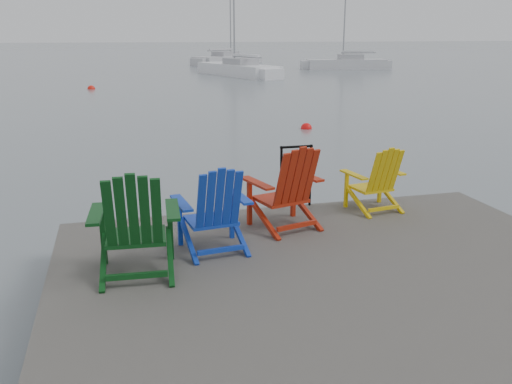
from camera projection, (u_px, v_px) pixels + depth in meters
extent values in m
plane|color=slate|center=(346.00, 323.00, 5.67)|extent=(400.00, 400.00, 0.00)
cube|color=#2D2B28|center=(348.00, 288.00, 5.56)|extent=(6.00, 5.00, 0.20)
cylinder|color=black|center=(88.00, 287.00, 7.15)|extent=(0.26, 0.26, 1.20)
cylinder|color=black|center=(283.00, 265.00, 7.80)|extent=(0.26, 0.26, 1.20)
cylinder|color=black|center=(448.00, 248.00, 8.45)|extent=(0.26, 0.26, 1.20)
cylinder|color=black|center=(281.00, 177.00, 7.69)|extent=(0.04, 0.04, 0.90)
cylinder|color=black|center=(310.00, 175.00, 7.79)|extent=(0.04, 0.04, 0.90)
cylinder|color=black|center=(296.00, 147.00, 7.62)|extent=(0.48, 0.04, 0.04)
cylinder|color=black|center=(296.00, 169.00, 7.71)|extent=(0.44, 0.03, 0.03)
cube|color=#0B3D13|center=(136.00, 237.00, 5.65)|extent=(0.64, 0.58, 0.04)
cube|color=#0B3D13|center=(103.00, 236.00, 5.81)|extent=(0.06, 0.06, 0.64)
cube|color=#0B3D13|center=(170.00, 232.00, 5.94)|extent=(0.06, 0.06, 0.64)
cube|color=#0B3D13|center=(96.00, 214.00, 5.48)|extent=(0.18, 0.70, 0.03)
cube|color=#0B3D13|center=(173.00, 210.00, 5.62)|extent=(0.18, 0.70, 0.03)
cube|color=#0B3D13|center=(133.00, 213.00, 5.20)|extent=(0.58, 0.33, 0.78)
cube|color=#1135B0|center=(211.00, 220.00, 6.27)|extent=(0.60, 0.54, 0.04)
cube|color=#1135B0|center=(180.00, 222.00, 6.35)|extent=(0.06, 0.06, 0.57)
cube|color=#1135B0|center=(232.00, 216.00, 6.57)|extent=(0.06, 0.06, 0.57)
cube|color=#1135B0|center=(181.00, 203.00, 6.06)|extent=(0.19, 0.63, 0.03)
cube|color=#1135B0|center=(240.00, 197.00, 6.30)|extent=(0.19, 0.63, 0.03)
cube|color=#1135B0|center=(219.00, 200.00, 5.88)|extent=(0.53, 0.32, 0.70)
cube|color=#A11F0B|center=(281.00, 199.00, 7.00)|extent=(0.69, 0.65, 0.04)
cube|color=#A11F0B|center=(249.00, 202.00, 7.03)|extent=(0.07, 0.07, 0.61)
cube|color=#A11F0B|center=(293.00, 195.00, 7.36)|extent=(0.07, 0.07, 0.61)
cube|color=#A11F0B|center=(257.00, 183.00, 6.73)|extent=(0.30, 0.67, 0.03)
cube|color=#A11F0B|center=(305.00, 175.00, 7.09)|extent=(0.30, 0.67, 0.03)
cube|color=#A11F0B|center=(296.00, 178.00, 6.61)|extent=(0.59, 0.41, 0.75)
cube|color=#DFB70C|center=(371.00, 188.00, 7.70)|extent=(0.55, 0.51, 0.04)
cube|color=#DFB70C|center=(346.00, 190.00, 7.76)|extent=(0.05, 0.05, 0.52)
cube|color=#DFB70C|center=(380.00, 185.00, 7.98)|extent=(0.05, 0.05, 0.52)
cube|color=#DFB70C|center=(354.00, 175.00, 7.50)|extent=(0.19, 0.57, 0.03)
cube|color=#DFB70C|center=(391.00, 170.00, 7.74)|extent=(0.19, 0.57, 0.03)
cube|color=#DFB70C|center=(385.00, 172.00, 7.35)|extent=(0.49, 0.30, 0.63)
cube|color=white|center=(237.00, 72.00, 39.37)|extent=(4.68, 8.79, 1.10)
cube|color=#9E9EA3|center=(240.00, 62.00, 38.83)|extent=(2.25, 2.90, 0.55)
cube|color=silver|center=(228.00, 61.00, 54.53)|extent=(8.01, 7.28, 1.10)
cube|color=#9E9EA3|center=(226.00, 54.00, 54.00)|extent=(2.98, 2.87, 0.55)
cube|color=silver|center=(346.00, 66.00, 46.67)|extent=(6.95, 2.73, 1.10)
cube|color=#9E9EA3|center=(351.00, 58.00, 46.51)|extent=(2.19, 1.52, 0.55)
cylinder|color=gray|center=(345.00, 8.00, 45.29)|extent=(0.12, 0.12, 8.45)
sphere|color=red|center=(306.00, 129.00, 17.28)|extent=(0.36, 0.36, 0.36)
sphere|color=red|center=(91.00, 89.00, 29.65)|extent=(0.41, 0.41, 0.41)
sphere|color=#D5490C|center=(270.00, 78.00, 36.87)|extent=(0.40, 0.40, 0.40)
sphere|color=red|center=(253.00, 71.00, 43.82)|extent=(0.36, 0.36, 0.36)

